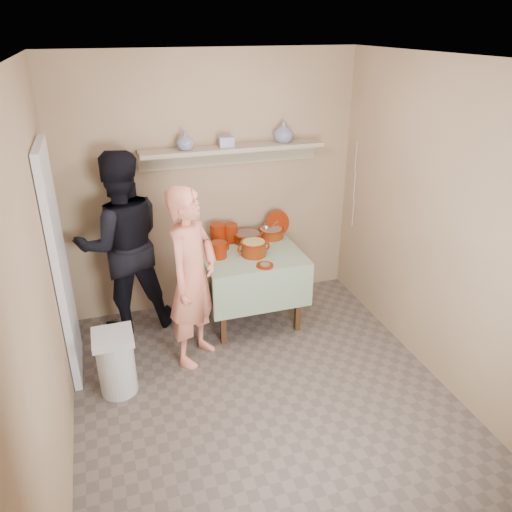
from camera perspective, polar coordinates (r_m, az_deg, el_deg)
name	(u,v)px	position (r m, az deg, el deg)	size (l,w,h in m)	color
ground	(267,401)	(4.24, 1.23, -16.20)	(3.50, 3.50, 0.00)	#62554D
tile_panel	(60,266)	(4.36, -21.44, -1.10)	(0.06, 0.70, 2.00)	silver
plate_stack_a	(218,234)	(5.04, -4.39, 2.53)	(0.16, 0.16, 0.21)	#6B1503
plate_stack_b	(230,233)	(5.09, -2.99, 2.64)	(0.16, 0.16, 0.19)	#6B1503
bowl_stack	(219,250)	(4.75, -4.28, 0.70)	(0.15, 0.15, 0.15)	#6B1503
empty_bowl	(221,246)	(4.96, -4.01, 1.10)	(0.16, 0.16, 0.05)	#6B1503
propped_lid	(277,223)	(5.27, 2.47, 3.77)	(0.27, 0.27, 0.02)	#6B1503
vase_right	(284,132)	(5.06, 3.16, 13.98)	(0.19, 0.19, 0.20)	navy
vase_left	(185,141)	(4.78, -8.10, 12.92)	(0.16, 0.16, 0.17)	navy
ceramic_box	(226,142)	(4.86, -3.42, 12.89)	(0.14, 0.10, 0.10)	navy
person_cook	(192,278)	(4.31, -7.27, -2.50)	(0.59, 0.39, 1.63)	#EE8467
person_helper	(122,244)	(4.89, -15.07, 1.34)	(0.87, 0.68, 1.79)	black
room_shell	(269,216)	(3.40, 1.47, 4.62)	(3.04, 3.54, 2.62)	tan
serving_table	(249,261)	(4.97, -0.78, -0.58)	(0.97, 0.97, 0.76)	#4C2D16
cazuela_meat_a	(248,236)	(5.09, -0.97, 2.26)	(0.30, 0.30, 0.10)	#5F210C
cazuela_meat_b	(271,232)	(5.20, 1.74, 2.75)	(0.28, 0.28, 0.10)	#5F210C
ladle	(267,228)	(5.17, 1.22, 3.26)	(0.08, 0.26, 0.19)	silver
cazuela_rice	(254,247)	(4.78, -0.26, 1.02)	(0.33, 0.25, 0.14)	#5F210C
front_plate	(265,265)	(4.59, 1.02, -1.07)	(0.16, 0.16, 0.03)	#6B1503
wall_shelf	(232,150)	(4.95, -2.71, 11.98)	(1.80, 0.25, 0.21)	tan
trash_bin	(116,363)	(4.31, -15.70, -11.66)	(0.32, 0.32, 0.56)	silver
electrical_cord	(354,185)	(5.37, 11.19, 7.92)	(0.01, 0.05, 0.90)	silver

